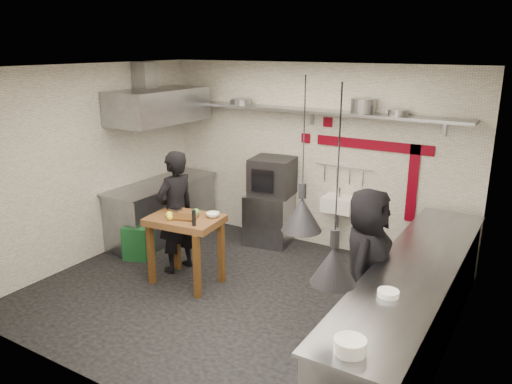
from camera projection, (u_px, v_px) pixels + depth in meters
The scene contains 47 objects.
floor at pixel (237, 295), 6.30m from camera, with size 5.00×5.00×0.00m, color black.
ceiling at pixel (234, 68), 5.51m from camera, with size 5.00×5.00×0.00m, color beige.
wall_back at pixel (312, 157), 7.62m from camera, with size 5.00×0.04×2.80m, color silver.
wall_front at pixel (97, 249), 4.19m from camera, with size 5.00×0.04×2.80m, color silver.
wall_left at pixel (91, 164), 7.15m from camera, with size 0.04×4.20×2.80m, color silver.
wall_right at pixel (459, 228), 4.66m from camera, with size 0.04×4.20×2.80m, color silver.
red_band_horiz at pixel (373, 145), 7.05m from camera, with size 1.70×0.02×0.14m, color #640210.
red_band_vert at pixel (413, 184), 6.89m from camera, with size 0.14×0.02×1.10m, color #640210.
red_tile_a at pixel (328, 122), 7.33m from camera, with size 0.14×0.02×0.14m, color #640210.
red_tile_b at pixel (306, 138), 7.58m from camera, with size 0.14×0.02×0.14m, color #640210.
back_shelf at pixel (308, 111), 7.27m from camera, with size 4.60×0.34×0.04m, color slate.
shelf_bracket_left at pixel (209, 108), 8.37m from camera, with size 0.04×0.06×0.24m, color slate.
shelf_bracket_mid at pixel (312, 116), 7.42m from camera, with size 0.04×0.06×0.24m, color slate.
shelf_bracket_right at pixel (445, 127), 6.47m from camera, with size 0.04×0.06×0.24m, color slate.
pan_far_left at pixel (242, 102), 7.83m from camera, with size 0.31×0.31×0.09m, color slate.
pan_mid_left at pixel (237, 102), 7.88m from camera, with size 0.22×0.22×0.07m, color slate.
stock_pot at pixel (363, 106), 6.82m from camera, with size 0.34×0.34×0.20m, color slate.
pan_right at pixel (398, 113), 6.60m from camera, with size 0.27×0.27×0.08m, color slate.
oven_stand at pixel (269, 219), 7.89m from camera, with size 0.67×0.61×0.80m, color slate.
combi_oven at pixel (273, 176), 7.71m from camera, with size 0.64×0.59×0.58m, color black.
oven_door at pixel (261, 180), 7.49m from camera, with size 0.47×0.03×0.46m, color #640210.
oven_glass at pixel (262, 181), 7.43m from camera, with size 0.35×0.02×0.34m, color black.
hand_sink at pixel (339, 204), 7.38m from camera, with size 0.46×0.34×0.22m, color white.
sink_tap at pixel (340, 192), 7.33m from camera, with size 0.03×0.03×0.14m, color slate.
sink_drain at pixel (337, 233), 7.47m from camera, with size 0.06×0.06×0.66m, color slate.
utensil_rail at pixel (344, 167), 7.34m from camera, with size 0.02×0.02×0.90m, color slate.
counter_right at pixel (412, 309), 5.10m from camera, with size 0.70×3.80×0.90m, color slate.
counter_right_top at pixel (416, 267), 4.97m from camera, with size 0.76×3.90×0.03m, color slate.
plate_stack at pixel (350, 346), 3.55m from camera, with size 0.23×0.23×0.11m, color white.
small_bowl_right at pixel (388, 293), 4.36m from camera, with size 0.19×0.19×0.05m, color white.
counter_left at pixel (162, 211), 8.11m from camera, with size 0.70×1.90×0.90m, color slate.
counter_left_top at pixel (161, 183), 7.98m from camera, with size 0.76×2.00×0.03m, color slate.
extractor_hood at pixel (159, 106), 7.60m from camera, with size 0.78×1.60×0.50m, color slate.
hood_duct at pixel (145, 78), 7.61m from camera, with size 0.28×0.28×0.50m, color slate.
green_bin at pixel (138, 241), 7.38m from camera, with size 0.37×0.37×0.50m, color #185628.
prep_table at pixel (186, 250), 6.53m from camera, with size 0.92×0.64×0.92m, color brown, non-canonical shape.
cutting_board at pixel (184, 217), 6.34m from camera, with size 0.32×0.23×0.03m, color #553315.
pepper_mill at pixel (194, 218), 6.07m from camera, with size 0.05×0.05×0.20m, color black.
lemon_a at pixel (169, 215), 6.36m from camera, with size 0.09×0.09×0.09m, color #FFEE39.
lemon_b at pixel (170, 217), 6.27m from camera, with size 0.07×0.07×0.07m, color #FFEE39.
veg_ball at pixel (196, 212), 6.44m from camera, with size 0.09×0.09×0.09m, color #539441.
steel_tray at pixel (176, 210), 6.64m from camera, with size 0.16×0.11×0.03m, color slate.
bowl at pixel (213, 215), 6.39m from camera, with size 0.18×0.18×0.06m, color white.
heat_lamp_near at pixel (303, 156), 4.40m from camera, with size 0.37×0.37×1.40m, color black, non-canonical shape.
heat_lamp_far at pixel (337, 188), 3.63m from camera, with size 0.36×0.36×1.52m, color black, non-canonical shape.
chef_left at pixel (176, 212), 6.80m from camera, with size 0.62×0.41×1.70m, color black.
chef_right at pixel (366, 263), 5.29m from camera, with size 0.80×0.52×1.64m, color black.
Camera 1 is at (3.16, -4.72, 3.04)m, focal length 35.00 mm.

